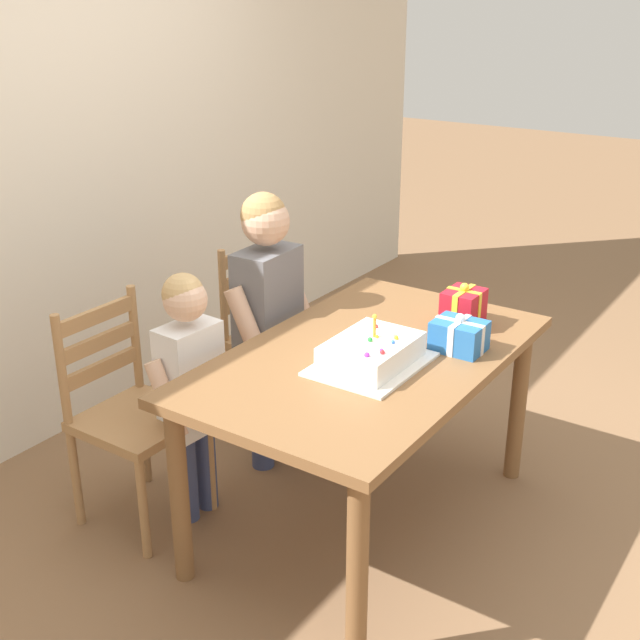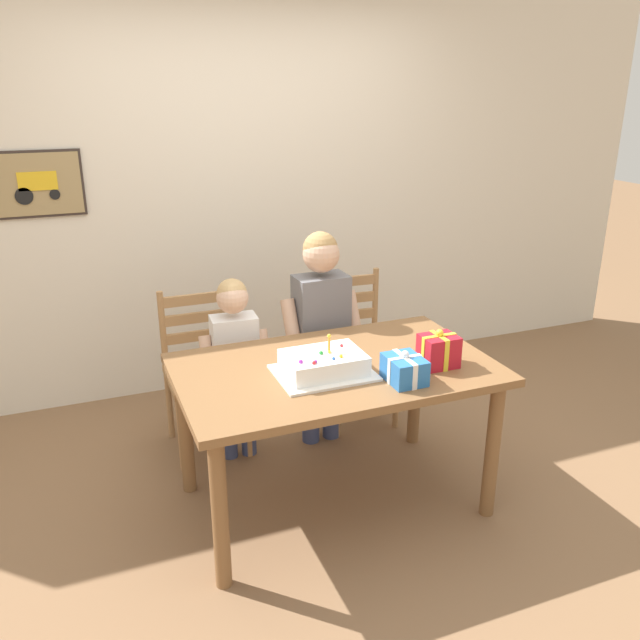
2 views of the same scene
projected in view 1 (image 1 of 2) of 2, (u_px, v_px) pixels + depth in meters
ground_plane at (363, 520)px, 3.38m from camera, size 20.00×20.00×0.00m
back_wall at (59, 161)px, 3.74m from camera, size 6.40×0.11×2.60m
dining_table at (367, 377)px, 3.13m from camera, size 1.49×0.91×0.76m
birthday_cake at (371, 353)px, 2.97m from camera, size 0.44×0.34×0.19m
gift_box_red_large at (463, 308)px, 3.32m from camera, size 0.17×0.14×0.19m
gift_box_beside_cake at (459, 336)px, 3.10m from camera, size 0.16×0.20×0.15m
chair_left at (131, 413)px, 3.26m from camera, size 0.42×0.42×0.92m
chair_right at (275, 336)px, 3.98m from camera, size 0.45×0.45×0.92m
child_older at (268, 305)px, 3.53m from camera, size 0.46×0.26×1.26m
child_younger at (190, 374)px, 3.19m from camera, size 0.39×0.23×1.05m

